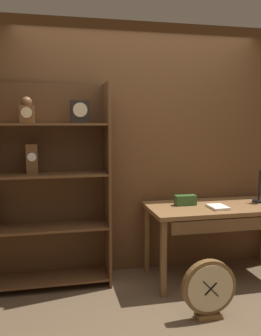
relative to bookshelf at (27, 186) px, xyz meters
The scene contains 7 objects.
ground_plane 1.85m from the bookshelf, 43.30° to the right, with size 10.00×10.00×0.00m, color brown.
back_wood_panel 1.20m from the bookshelf, 10.82° to the left, with size 4.80×0.05×2.60m, color brown.
bookshelf is the anchor object (origin of this frame).
workbench 1.92m from the bookshelf, ahead, with size 1.47×0.70×0.75m.
toolbox_small 1.55m from the bookshelf, ahead, with size 0.21×0.09×0.10m, color #2D5123.
open_repair_manual 1.84m from the bookshelf, ahead, with size 0.16×0.22×0.03m, color silver.
round_clock_large 1.86m from the bookshelf, 32.51° to the right, with size 0.45×0.11×0.49m.
Camera 1 is at (-0.90, -2.41, 1.58)m, focal length 38.59 mm.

